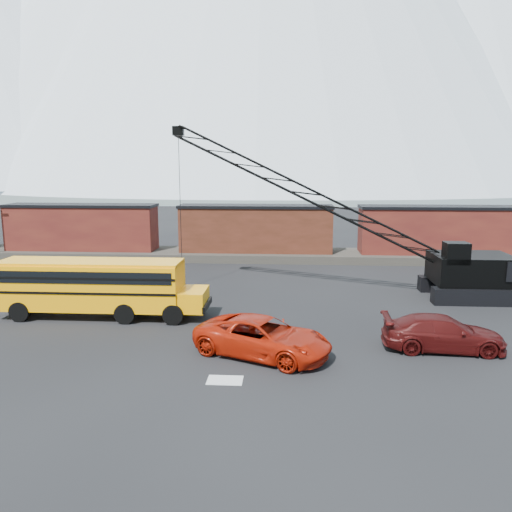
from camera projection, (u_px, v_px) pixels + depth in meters
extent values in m
plane|color=black|center=(225.00, 344.00, 23.57)|extent=(160.00, 160.00, 0.00)
cone|color=white|center=(130.00, 11.00, 287.09)|extent=(280.00, 280.00, 200.00)
cone|color=white|center=(426.00, 1.00, 285.05)|extent=(300.00, 300.00, 210.00)
cone|color=white|center=(348.00, 58.00, 321.38)|extent=(240.00, 240.00, 160.00)
cube|color=white|center=(285.00, 160.00, 355.21)|extent=(800.00, 80.00, 24.00)
cube|color=#443E37|center=(256.00, 255.00, 45.10)|extent=(120.00, 5.00, 0.70)
cube|color=#431313|center=(82.00, 228.00, 45.72)|extent=(13.50, 2.90, 4.00)
cube|color=black|center=(81.00, 205.00, 45.35)|extent=(13.70, 3.10, 0.25)
cube|color=black|center=(39.00, 246.00, 46.30)|extent=(2.20, 2.40, 0.60)
cube|color=black|center=(128.00, 247.00, 45.75)|extent=(2.20, 2.40, 0.60)
cube|color=#592519|center=(256.00, 229.00, 44.68)|extent=(13.50, 2.90, 4.00)
cube|color=black|center=(256.00, 206.00, 44.32)|extent=(13.70, 3.10, 0.25)
cube|color=black|center=(210.00, 247.00, 45.26)|extent=(2.20, 2.40, 0.60)
cube|color=black|center=(303.00, 248.00, 44.72)|extent=(2.20, 2.40, 0.60)
cube|color=#431313|center=(438.00, 231.00, 43.65)|extent=(13.50, 2.90, 4.00)
cube|color=black|center=(439.00, 207.00, 43.28)|extent=(13.70, 3.10, 0.25)
cube|color=black|center=(388.00, 249.00, 44.22)|extent=(2.20, 2.40, 0.60)
cube|color=black|center=(486.00, 250.00, 43.68)|extent=(2.20, 2.40, 0.60)
cube|color=silver|center=(225.00, 380.00, 19.61)|extent=(1.40, 0.90, 0.02)
cube|color=#FD9F05|center=(92.00, 285.00, 27.59)|extent=(10.00, 2.50, 2.50)
cube|color=#FD9F05|center=(192.00, 299.00, 27.36)|extent=(1.60, 2.30, 1.10)
cube|color=#FD9F05|center=(90.00, 262.00, 27.36)|extent=(10.00, 2.30, 0.18)
cube|color=black|center=(81.00, 278.00, 26.23)|extent=(9.60, 0.05, 0.65)
cube|color=black|center=(99.00, 268.00, 28.71)|extent=(9.60, 0.05, 0.65)
cube|color=black|center=(207.00, 305.00, 27.36)|extent=(0.15, 2.45, 0.35)
cube|color=black|center=(5.00, 301.00, 28.10)|extent=(0.15, 2.50, 0.35)
cylinder|color=black|center=(20.00, 312.00, 26.92)|extent=(1.10, 0.35, 1.10)
cylinder|color=black|center=(41.00, 300.00, 29.18)|extent=(1.10, 0.35, 1.10)
cylinder|color=black|center=(125.00, 314.00, 26.55)|extent=(1.10, 0.35, 1.10)
cylinder|color=black|center=(138.00, 302.00, 28.80)|extent=(1.10, 0.35, 1.10)
cylinder|color=black|center=(173.00, 315.00, 26.38)|extent=(1.10, 0.35, 1.10)
cylinder|color=black|center=(182.00, 303.00, 28.64)|extent=(1.10, 0.35, 1.10)
imported|color=#B21C08|center=(263.00, 337.00, 22.05)|extent=(6.74, 5.07, 1.70)
imported|color=#3F0B0B|center=(443.00, 333.00, 22.76)|extent=(5.54, 2.46, 1.58)
cube|color=black|center=(479.00, 297.00, 30.22)|extent=(5.50, 1.00, 1.00)
cube|color=black|center=(461.00, 284.00, 33.36)|extent=(5.50, 1.00, 1.00)
cube|color=black|center=(471.00, 269.00, 31.54)|extent=(4.80, 3.60, 1.80)
cube|color=black|center=(504.00, 266.00, 31.38)|extent=(1.20, 3.80, 1.20)
cube|color=black|center=(456.00, 253.00, 30.24)|extent=(1.40, 1.20, 1.30)
cube|color=black|center=(459.00, 255.00, 29.70)|extent=(1.20, 0.06, 0.90)
cube|color=black|center=(178.00, 131.00, 32.22)|extent=(0.70, 0.50, 0.60)
cylinder|color=black|center=(180.00, 212.00, 33.16)|extent=(0.04, 0.04, 10.23)
cube|color=black|center=(182.00, 284.00, 34.04)|extent=(0.25, 0.25, 0.50)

